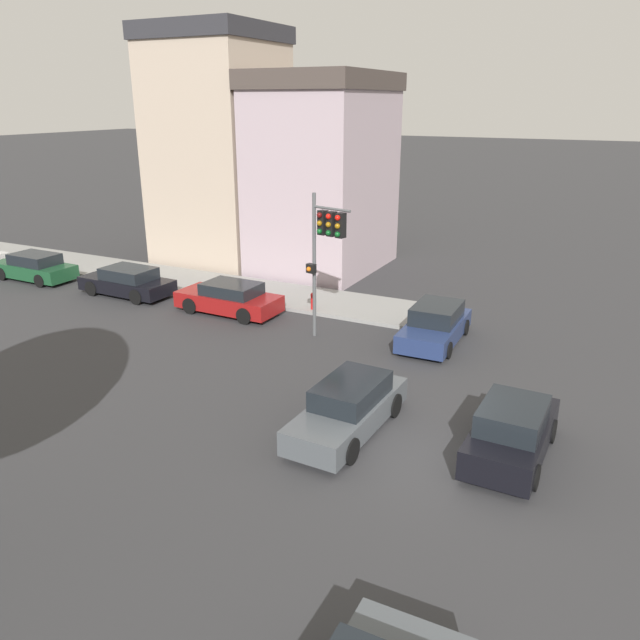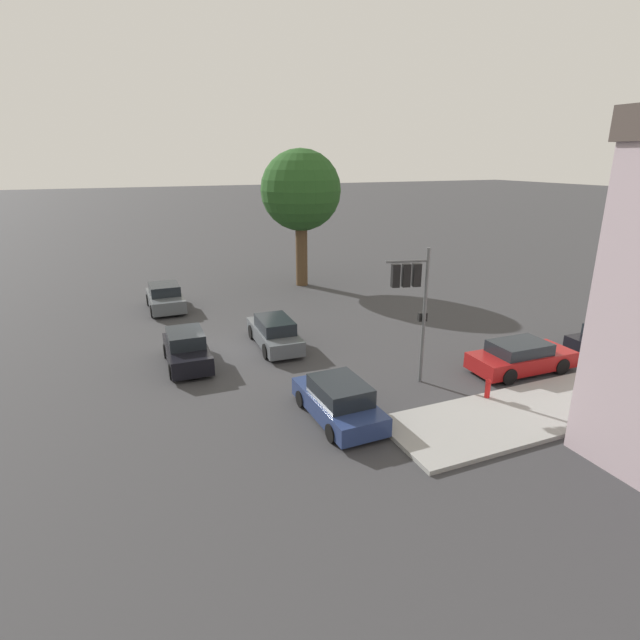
# 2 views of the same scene
# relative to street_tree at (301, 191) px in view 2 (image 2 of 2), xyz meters

# --- Properties ---
(ground_plane) EXTENTS (300.00, 300.00, 0.00)m
(ground_plane) POSITION_rel_street_tree_xyz_m (10.89, -8.04, -6.67)
(ground_plane) COLOR #333335
(street_tree) EXTENTS (5.58, 5.58, 9.54)m
(street_tree) POSITION_rel_street_tree_xyz_m (0.00, 0.00, 0.00)
(street_tree) COLOR #4C3823
(street_tree) RESTS_ON ground_plane
(traffic_signal) EXTENTS (0.67, 1.90, 5.61)m
(traffic_signal) POSITION_rel_street_tree_xyz_m (17.29, -2.02, -2.62)
(traffic_signal) COLOR #515456
(traffic_signal) RESTS_ON ground_plane
(crossing_car_0) EXTENTS (4.09, 1.93, 1.56)m
(crossing_car_0) POSITION_rel_street_tree_xyz_m (11.86, -10.09, -5.94)
(crossing_car_0) COLOR black
(crossing_car_0) RESTS_ON ground_plane
(crossing_car_1) EXTENTS (4.73, 1.96, 1.48)m
(crossing_car_1) POSITION_rel_street_tree_xyz_m (11.20, -5.76, -5.97)
(crossing_car_1) COLOR #4C5156
(crossing_car_1) RESTS_ON ground_plane
(crossing_car_2) EXTENTS (4.23, 2.05, 1.55)m
(crossing_car_2) POSITION_rel_street_tree_xyz_m (2.50, -9.94, -5.94)
(crossing_car_2) COLOR #4C5156
(crossing_car_2) RESTS_ON ground_plane
(crossing_car_3) EXTENTS (4.34, 2.02, 1.48)m
(crossing_car_3) POSITION_rel_street_tree_xyz_m (18.95, -5.91, -5.98)
(crossing_car_3) COLOR navy
(crossing_car_3) RESTS_ON ground_plane
(parked_car_0) EXTENTS (2.08, 4.65, 1.38)m
(parked_car_0) POSITION_rel_street_tree_xyz_m (18.29, 3.13, -6.01)
(parked_car_0) COLOR maroon
(parked_car_0) RESTS_ON ground_plane
(parked_car_1) EXTENTS (2.09, 4.66, 1.36)m
(parked_car_1) POSITION_rel_street_tree_xyz_m (18.31, 8.98, -6.01)
(parked_car_1) COLOR black
(parked_car_1) RESTS_ON ground_plane
(fire_hydrant) EXTENTS (0.22, 0.22, 0.92)m
(fire_hydrant) POSITION_rel_street_tree_xyz_m (19.97, -0.10, -6.18)
(fire_hydrant) COLOR red
(fire_hydrant) RESTS_ON ground_plane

